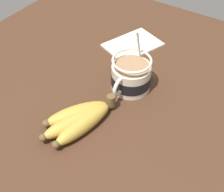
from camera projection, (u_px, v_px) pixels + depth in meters
table at (112, 100)px, 78.68cm from camera, size 101.59×101.59×2.68cm
coffee_mug at (131, 76)px, 77.63cm from camera, size 14.18×10.03×15.62cm
banana_bunch at (79, 119)px, 69.67cm from camera, size 18.34×11.84×4.26cm
napkin at (133, 45)px, 93.36cm from camera, size 18.80×16.03×0.60cm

